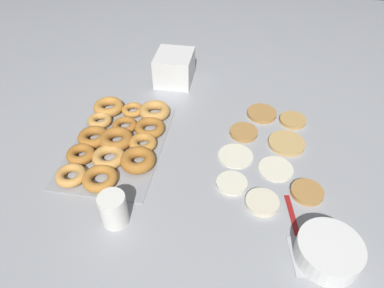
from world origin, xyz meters
TOP-DOWN VIEW (x-y plane):
  - ground_plane at (0.00, 0.00)m, footprint 3.00×3.00m
  - pancake_0 at (0.11, 0.01)m, footprint 0.09×0.09m
  - pancake_1 at (0.17, 0.10)m, footprint 0.09×0.09m
  - pancake_2 at (-0.09, 0.18)m, footprint 0.12×0.12m
  - pancake_3 at (-0.12, 0.04)m, footprint 0.09×0.09m
  - pancake_4 at (-0.24, 0.09)m, footprint 0.10×0.10m
  - pancake_5 at (-0.01, 0.02)m, footprint 0.11×0.11m
  - pancake_6 at (0.03, 0.14)m, footprint 0.11×0.11m
  - pancake_7 at (0.11, 0.23)m, footprint 0.09×0.09m
  - pancake_8 at (-0.22, 0.20)m, footprint 0.09×0.09m
  - donut_tray at (-0.01, -0.36)m, footprint 0.44×0.29m
  - batter_bowl at (0.30, 0.26)m, footprint 0.15×0.15m
  - container_stack at (-0.41, -0.26)m, footprint 0.16×0.14m
  - paper_cup at (0.28, -0.27)m, footprint 0.07×0.07m
  - spatula at (0.28, 0.20)m, footprint 0.24×0.08m

SIDE VIEW (x-z plane):
  - ground_plane at x=0.00m, z-range 0.00..0.00m
  - spatula at x=0.28m, z-range 0.00..0.01m
  - pancake_5 at x=-0.01m, z-range 0.00..0.01m
  - pancake_6 at x=0.03m, z-range 0.00..0.01m
  - pancake_0 at x=0.11m, z-range 0.00..0.01m
  - pancake_2 at x=-0.09m, z-range 0.00..0.01m
  - pancake_7 at x=0.11m, z-range 0.00..0.01m
  - pancake_8 at x=-0.22m, z-range 0.00..0.01m
  - pancake_4 at x=-0.24m, z-range 0.00..0.01m
  - pancake_3 at x=-0.12m, z-range 0.00..0.01m
  - pancake_1 at x=0.17m, z-range 0.00..0.01m
  - donut_tray at x=-0.01m, z-range 0.00..0.04m
  - batter_bowl at x=0.30m, z-range 0.00..0.06m
  - paper_cup at x=0.28m, z-range 0.00..0.09m
  - container_stack at x=-0.41m, z-range 0.00..0.12m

